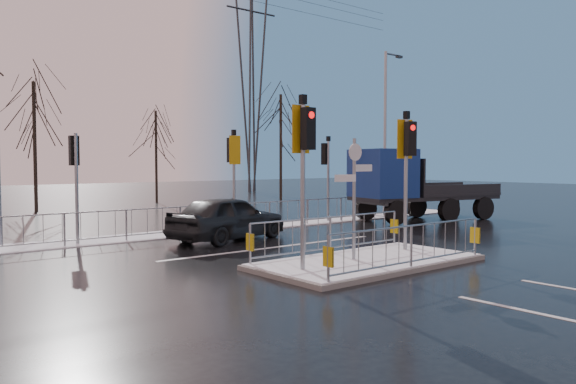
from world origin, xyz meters
TOP-DOWN VIEW (x-y plane):
  - ground at (0.00, 0.00)m, footprint 120.00×120.00m
  - snow_verge at (0.00, 8.60)m, footprint 30.00×2.00m
  - lane_markings at (0.00, -0.33)m, footprint 8.00×11.38m
  - traffic_island at (-0.01, 0.01)m, footprint 6.00×3.04m
  - far_kerb_fixtures at (0.29, 8.09)m, footprint 18.00×0.65m
  - car_far_lane at (-0.28, 6.04)m, footprint 4.76×2.81m
  - flatbed_truck at (9.05, 6.34)m, footprint 7.25×3.93m
  - tree_far_a at (-2.00, 22.00)m, footprint 3.75×3.75m
  - tree_far_b at (6.00, 24.00)m, footprint 3.25×3.25m
  - tree_far_c at (14.00, 21.00)m, footprint 4.00×4.00m
  - street_lamp_right at (10.57, 8.50)m, footprint 1.25×0.18m
  - pylon_wires at (16.88, 30.00)m, footprint 70.00×2.38m

SIDE VIEW (x-z plane):
  - ground at x=0.00m, z-range 0.00..0.00m
  - lane_markings at x=0.00m, z-range 0.00..0.01m
  - snow_verge at x=0.00m, z-range 0.00..0.04m
  - traffic_island at x=-0.01m, z-range -1.68..2.47m
  - car_far_lane at x=-0.28m, z-range 0.00..1.52m
  - far_kerb_fixtures at x=0.29m, z-range -0.90..2.93m
  - flatbed_truck at x=9.05m, z-range 0.10..3.29m
  - tree_far_b at x=6.00m, z-range 1.11..7.25m
  - street_lamp_right at x=10.57m, z-range 0.39..8.39m
  - tree_far_a at x=-2.00m, z-range 1.28..8.36m
  - tree_far_c at x=14.00m, z-range 1.37..8.92m
  - pylon_wires at x=16.88m, z-range 1.05..21.02m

